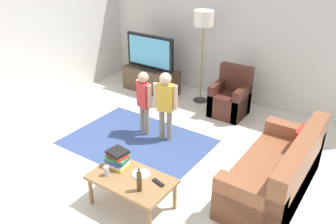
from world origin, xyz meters
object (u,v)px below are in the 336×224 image
object	(u,v)px
floor_lamp	(203,23)
child_near_tv	(144,97)
armchair	(231,99)
soda_can	(106,171)
tv	(150,53)
child_center	(165,101)
tv_stand	(151,80)
couch	(279,174)
tv_remote	(158,183)
bottle	(139,181)
book_stack	(117,159)
plate	(141,174)
coffee_table	(132,181)

from	to	relation	value
floor_lamp	child_near_tv	bearing A→B (deg)	-94.35
armchair	soda_can	xyz separation A→B (m)	(-0.17, -3.08, 0.18)
tv	child_center	size ratio (longest dim) A/B	0.96
tv_stand	couch	world-z (taller)	couch
tv_stand	tv	distance (m)	0.60
tv_stand	tv	bearing A→B (deg)	-90.00
tv_remote	floor_lamp	bearing A→B (deg)	125.41
tv	tv_remote	bearing A→B (deg)	-51.70
soda_can	child_center	bearing A→B (deg)	100.02
armchair	child_center	distance (m)	1.55
bottle	soda_can	distance (m)	0.50
tv	soda_can	size ratio (longest dim) A/B	9.17
armchair	child_center	size ratio (longest dim) A/B	0.78
couch	floor_lamp	distance (m)	3.19
book_stack	soda_can	size ratio (longest dim) A/B	2.49
tv_stand	floor_lamp	xyz separation A→B (m)	(1.10, 0.15, 1.30)
tv_stand	armchair	distance (m)	1.84
child_near_tv	book_stack	bearing A→B (deg)	-64.45
couch	floor_lamp	size ratio (longest dim) A/B	1.01
armchair	soda_can	size ratio (longest dim) A/B	7.50
child_near_tv	soda_can	bearing A→B (deg)	-66.92
tv_stand	couch	xyz separation A→B (m)	(3.33, -1.76, 0.05)
armchair	bottle	xyz separation A→B (m)	(0.33, -3.08, 0.25)
book_stack	plate	xyz separation A→B (m)	(0.35, 0.02, -0.09)
tv_remote	soda_can	bearing A→B (deg)	-145.41
armchair	tv_remote	world-z (taller)	armchair
soda_can	plate	bearing A→B (deg)	36.00
book_stack	soda_can	distance (m)	0.22
coffee_table	tv_stand	bearing A→B (deg)	123.07
child_near_tv	bottle	world-z (taller)	child_near_tv
couch	coffee_table	bearing A→B (deg)	-138.03
tv	soda_can	distance (m)	3.54
floor_lamp	coffee_table	bearing A→B (deg)	-74.94
armchair	plate	bearing A→B (deg)	-86.78
bottle	soda_can	world-z (taller)	bottle
book_stack	tv_remote	size ratio (longest dim) A/B	1.75
armchair	floor_lamp	xyz separation A→B (m)	(-0.74, 0.19, 1.25)
floor_lamp	book_stack	size ratio (longest dim) A/B	5.97
tv_stand	bottle	bearing A→B (deg)	-55.14
bottle	coffee_table	bearing A→B (deg)	151.39
floor_lamp	coffee_table	distance (m)	3.47
tv	tv_remote	xyz separation A→B (m)	(2.27, -2.88, -0.42)
soda_can	tv_remote	bearing A→B (deg)	20.14
coffee_table	tv_remote	bearing A→B (deg)	17.35
armchair	soda_can	world-z (taller)	armchair
child_center	tv_remote	xyz separation A→B (m)	(0.89, -1.44, -0.26)
child_near_tv	armchair	bearing A→B (deg)	59.27
tv	plate	bearing A→B (deg)	-54.98
plate	book_stack	bearing A→B (deg)	-176.61
child_center	bottle	size ratio (longest dim) A/B	3.80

